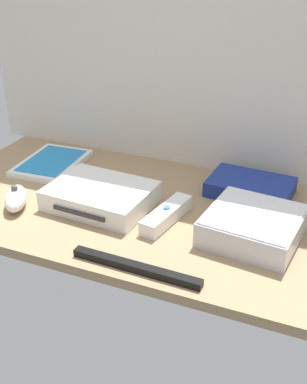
{
  "coord_description": "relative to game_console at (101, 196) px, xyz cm",
  "views": [
    {
      "loc": [
        35.01,
        -82.5,
        51.55
      ],
      "look_at": [
        0.0,
        0.0,
        4.0
      ],
      "focal_mm": 46.03,
      "sensor_mm": 36.0,
      "label": 1
    }
  ],
  "objects": [
    {
      "name": "game_case",
      "position": [
        -20.66,
        12.75,
        -1.44
      ],
      "size": [
        14.75,
        19.8,
        1.56
      ],
      "rotation": [
        0.0,
        0.0,
        0.06
      ],
      "color": "white",
      "rests_on": "ground_plane"
    },
    {
      "name": "mini_computer",
      "position": [
        32.46,
        0.09,
        0.44
      ],
      "size": [
        18.63,
        18.63,
        5.3
      ],
      "rotation": [
        0.0,
        0.0,
        -0.1
      ],
      "color": "silver",
      "rests_on": "ground_plane"
    },
    {
      "name": "remote_nunchuk",
      "position": [
        -16.06,
        -7.63,
        -0.16
      ],
      "size": [
        8.81,
        10.86,
        5.1
      ],
      "rotation": [
        0.0,
        0.0,
        0.52
      ],
      "color": "white",
      "rests_on": "ground_plane"
    },
    {
      "name": "remote_wand",
      "position": [
        15.32,
        -0.85,
        -0.69
      ],
      "size": [
        5.98,
        15.19,
        3.4
      ],
      "rotation": [
        0.0,
        0.0,
        -0.16
      ],
      "color": "white",
      "rests_on": "ground_plane"
    },
    {
      "name": "sensor_bar",
      "position": [
        16.49,
        -18.0,
        -1.5
      ],
      "size": [
        24.04,
        2.36,
        1.4
      ],
      "primitive_type": "cube",
      "rotation": [
        0.0,
        0.0,
        -0.02
      ],
      "color": "black",
      "rests_on": "ground_plane"
    },
    {
      "name": "ground_plane",
      "position": [
        10.94,
        2.82,
        -3.2
      ],
      "size": [
        100.0,
        48.0,
        2.0
      ],
      "primitive_type": "cube",
      "color": "#9E7F5B",
      "rests_on": "ground"
    },
    {
      "name": "network_router",
      "position": [
        28.05,
        17.3,
        -0.5
      ],
      "size": [
        18.64,
        13.1,
        3.4
      ],
      "rotation": [
        0.0,
        0.0,
        -0.06
      ],
      "color": "navy",
      "rests_on": "ground_plane"
    },
    {
      "name": "back_wall",
      "position": [
        10.94,
        27.42,
        29.8
      ],
      "size": [
        110.0,
        1.2,
        64.0
      ],
      "primitive_type": "cube",
      "color": "silver",
      "rests_on": "ground"
    },
    {
      "name": "game_console",
      "position": [
        0.0,
        0.0,
        0.0
      ],
      "size": [
        21.94,
        17.48,
        4.4
      ],
      "rotation": [
        0.0,
        0.0,
        -0.06
      ],
      "color": "white",
      "rests_on": "ground_plane"
    }
  ]
}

